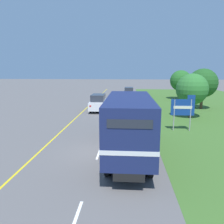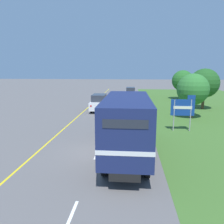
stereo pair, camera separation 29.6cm
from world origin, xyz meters
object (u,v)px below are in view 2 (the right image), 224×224
(highway_sign, at_px, (183,109))
(roadside_tree_near, at_px, (193,89))
(roadside_tree_far, at_px, (183,81))
(lead_car_grey_ahead, at_px, (131,92))
(horse_trailer_truck, at_px, (127,122))
(lead_car_white, at_px, (99,103))
(roadside_tree_mid, at_px, (204,83))

(highway_sign, relative_size, roadside_tree_near, 0.64)
(highway_sign, relative_size, roadside_tree_far, 0.61)
(lead_car_grey_ahead, relative_size, roadside_tree_far, 0.87)
(horse_trailer_truck, xyz_separation_m, lead_car_white, (-3.67, 13.86, -0.97))
(roadside_tree_far, bearing_deg, roadside_tree_near, -98.62)
(roadside_tree_mid, bearing_deg, roadside_tree_far, 94.04)
(highway_sign, xyz_separation_m, roadside_tree_far, (4.29, 19.78, 1.25))
(horse_trailer_truck, distance_m, roadside_tree_far, 26.85)
(lead_car_white, relative_size, highway_sign, 1.54)
(highway_sign, height_order, roadside_tree_mid, roadside_tree_mid)
(lead_car_grey_ahead, distance_m, highway_sign, 22.86)
(lead_car_white, height_order, roadside_tree_near, roadside_tree_near)
(lead_car_grey_ahead, bearing_deg, roadside_tree_mid, -51.73)
(lead_car_white, relative_size, roadside_tree_mid, 0.89)
(roadside_tree_near, bearing_deg, highway_sign, -111.94)
(lead_car_white, bearing_deg, roadside_tree_near, -17.01)
(lead_car_grey_ahead, xyz_separation_m, roadside_tree_near, (6.43, -17.27, 2.08))
(roadside_tree_mid, xyz_separation_m, roadside_tree_far, (-0.64, 9.13, -0.16))
(horse_trailer_truck, height_order, roadside_tree_far, roadside_tree_far)
(highway_sign, xyz_separation_m, roadside_tree_mid, (4.94, 10.65, 1.40))
(lead_car_white, bearing_deg, roadside_tree_far, 42.87)
(horse_trailer_truck, relative_size, roadside_tree_near, 1.92)
(lead_car_white, height_order, highway_sign, highway_sign)
(highway_sign, bearing_deg, lead_car_grey_ahead, 100.98)
(horse_trailer_truck, relative_size, highway_sign, 2.98)
(horse_trailer_truck, distance_m, lead_car_grey_ahead, 28.03)
(lead_car_white, xyz_separation_m, roadside_tree_far, (12.39, 11.51, 2.11))
(horse_trailer_truck, xyz_separation_m, roadside_tree_mid, (9.37, 16.24, 1.30))
(lead_car_white, relative_size, lead_car_grey_ahead, 1.08)
(horse_trailer_truck, xyz_separation_m, roadside_tree_near, (6.51, 10.74, 1.00))
(horse_trailer_truck, height_order, highway_sign, horse_trailer_truck)
(horse_trailer_truck, bearing_deg, lead_car_grey_ahead, 89.83)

